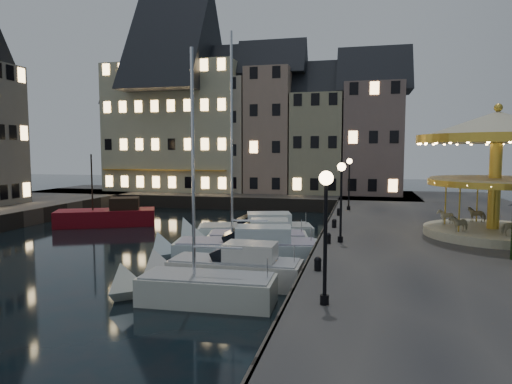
% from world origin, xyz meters
% --- Properties ---
extents(ground, '(160.00, 160.00, 0.00)m').
position_xyz_m(ground, '(0.00, 0.00, 0.00)').
color(ground, black).
rests_on(ground, ground).
extents(quay_east, '(16.00, 56.00, 1.30)m').
position_xyz_m(quay_east, '(14.00, 6.00, 0.65)').
color(quay_east, '#474442').
rests_on(quay_east, ground).
extents(quay_north, '(44.00, 12.00, 1.30)m').
position_xyz_m(quay_north, '(-8.00, 28.00, 0.65)').
color(quay_north, '#474442').
rests_on(quay_north, ground).
extents(quaywall_e, '(0.15, 44.00, 1.30)m').
position_xyz_m(quaywall_e, '(6.00, 6.00, 0.65)').
color(quaywall_e, '#47423A').
rests_on(quaywall_e, ground).
extents(quaywall_n, '(48.00, 0.15, 1.30)m').
position_xyz_m(quaywall_n, '(-6.00, 22.00, 0.65)').
color(quaywall_n, '#47423A').
rests_on(quaywall_n, ground).
extents(streetlamp_a, '(0.44, 0.44, 4.17)m').
position_xyz_m(streetlamp_a, '(7.20, -9.00, 4.02)').
color(streetlamp_a, black).
rests_on(streetlamp_a, quay_east).
extents(streetlamp_b, '(0.44, 0.44, 4.17)m').
position_xyz_m(streetlamp_b, '(7.20, 1.00, 4.02)').
color(streetlamp_b, black).
rests_on(streetlamp_b, quay_east).
extents(streetlamp_c, '(0.44, 0.44, 4.17)m').
position_xyz_m(streetlamp_c, '(7.20, 14.50, 4.02)').
color(streetlamp_c, black).
rests_on(streetlamp_c, quay_east).
extents(bollard_a, '(0.30, 0.30, 0.57)m').
position_xyz_m(bollard_a, '(6.60, -5.00, 1.60)').
color(bollard_a, black).
rests_on(bollard_a, quay_east).
extents(bollard_b, '(0.30, 0.30, 0.57)m').
position_xyz_m(bollard_b, '(6.60, 0.50, 1.60)').
color(bollard_b, black).
rests_on(bollard_b, quay_east).
extents(bollard_c, '(0.30, 0.30, 0.57)m').
position_xyz_m(bollard_c, '(6.60, 5.50, 1.60)').
color(bollard_c, black).
rests_on(bollard_c, quay_east).
extents(bollard_d, '(0.30, 0.30, 0.57)m').
position_xyz_m(bollard_d, '(6.60, 11.00, 1.60)').
color(bollard_d, black).
rests_on(bollard_d, quay_east).
extents(townhouse_na, '(5.50, 8.00, 12.80)m').
position_xyz_m(townhouse_na, '(-19.50, 30.00, 7.78)').
color(townhouse_na, gray).
rests_on(townhouse_na, quay_north).
extents(townhouse_nb, '(6.16, 8.00, 13.80)m').
position_xyz_m(townhouse_nb, '(-14.05, 30.00, 8.28)').
color(townhouse_nb, gray).
rests_on(townhouse_nb, quay_north).
extents(townhouse_nc, '(6.82, 8.00, 14.80)m').
position_xyz_m(townhouse_nc, '(-8.00, 30.00, 8.78)').
color(townhouse_nc, '#A89C87').
rests_on(townhouse_nc, quay_north).
extents(townhouse_nd, '(5.50, 8.00, 15.80)m').
position_xyz_m(townhouse_nd, '(-2.25, 30.00, 9.28)').
color(townhouse_nd, gray).
rests_on(townhouse_nd, quay_north).
extents(townhouse_ne, '(6.16, 8.00, 12.80)m').
position_xyz_m(townhouse_ne, '(3.20, 30.00, 7.78)').
color(townhouse_ne, gray).
rests_on(townhouse_ne, quay_north).
extents(townhouse_nf, '(6.82, 8.00, 13.80)m').
position_xyz_m(townhouse_nf, '(9.25, 30.00, 8.28)').
color(townhouse_nf, '#7D6761').
rests_on(townhouse_nf, quay_north).
extents(hotel_corner, '(17.60, 9.00, 16.80)m').
position_xyz_m(hotel_corner, '(-14.00, 30.00, 9.78)').
color(hotel_corner, '#BDBA95').
rests_on(hotel_corner, quay_north).
extents(motorboat_a, '(6.46, 2.27, 10.72)m').
position_xyz_m(motorboat_a, '(1.78, -6.19, 0.54)').
color(motorboat_a, beige).
rests_on(motorboat_a, ground).
extents(motorboat_b, '(7.08, 2.04, 2.15)m').
position_xyz_m(motorboat_b, '(2.28, -3.37, 0.64)').
color(motorboat_b, silver).
rests_on(motorboat_b, ground).
extents(motorboat_c, '(8.99, 3.71, 11.88)m').
position_xyz_m(motorboat_c, '(1.71, 0.91, 0.68)').
color(motorboat_c, silver).
rests_on(motorboat_c, ground).
extents(motorboat_d, '(7.04, 3.51, 2.15)m').
position_xyz_m(motorboat_d, '(1.72, 3.53, 0.64)').
color(motorboat_d, silver).
rests_on(motorboat_d, ground).
extents(motorboat_e, '(8.64, 4.60, 2.15)m').
position_xyz_m(motorboat_e, '(0.96, 6.24, 0.64)').
color(motorboat_e, silver).
rests_on(motorboat_e, ground).
extents(red_fishing_boat, '(8.13, 5.69, 6.02)m').
position_xyz_m(red_fishing_boat, '(-11.91, 10.14, 0.70)').
color(red_fishing_boat, maroon).
rests_on(red_fishing_boat, ground).
extents(carousel, '(8.40, 8.40, 7.35)m').
position_xyz_m(carousel, '(15.41, 4.55, 6.14)').
color(carousel, beige).
rests_on(carousel, quay_east).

